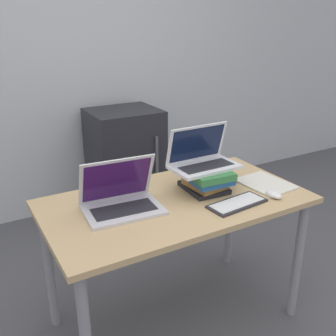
% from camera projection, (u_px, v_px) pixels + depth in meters
% --- Properties ---
extents(wall_back, '(8.00, 0.05, 2.70)m').
position_uv_depth(wall_back, '(68.00, 55.00, 3.19)').
color(wall_back, silver).
rests_on(wall_back, ground_plane).
extents(desk, '(1.35, 0.73, 0.77)m').
position_uv_depth(desk, '(176.00, 215.00, 2.05)').
color(desk, tan).
rests_on(desk, ground_plane).
extents(laptop_left, '(0.39, 0.29, 0.26)m').
position_uv_depth(laptop_left, '(121.00, 199.00, 1.89)').
color(laptop_left, silver).
rests_on(laptop_left, desk).
extents(book_stack, '(0.23, 0.30, 0.13)m').
position_uv_depth(book_stack, '(205.00, 179.00, 2.09)').
color(book_stack, black).
rests_on(book_stack, desk).
extents(laptop_on_books, '(0.36, 0.22, 0.22)m').
position_uv_depth(laptop_on_books, '(202.00, 159.00, 2.08)').
color(laptop_on_books, silver).
rests_on(laptop_on_books, book_stack).
extents(wireless_keyboard, '(0.32, 0.16, 0.01)m').
position_uv_depth(wireless_keyboard, '(237.00, 203.00, 1.95)').
color(wireless_keyboard, '#28282D').
rests_on(wireless_keyboard, desk).
extents(mouse, '(0.06, 0.10, 0.03)m').
position_uv_depth(mouse, '(274.00, 194.00, 2.03)').
color(mouse, white).
rests_on(mouse, desk).
extents(notepad, '(0.25, 0.31, 0.01)m').
position_uv_depth(notepad, '(265.00, 184.00, 2.19)').
color(notepad, silver).
rests_on(notepad, desk).
extents(mini_fridge, '(0.57, 0.51, 0.93)m').
position_uv_depth(mini_fridge, '(125.00, 163.00, 3.39)').
color(mini_fridge, '#232328').
rests_on(mini_fridge, ground_plane).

